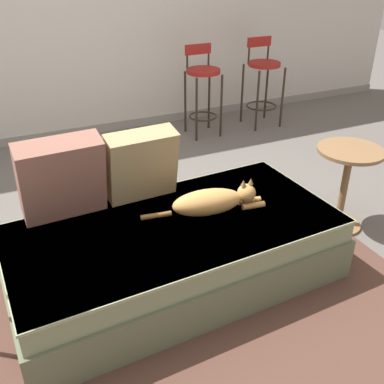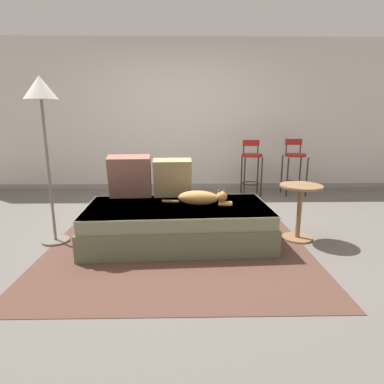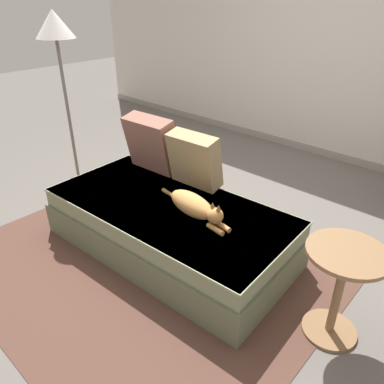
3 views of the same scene
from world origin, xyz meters
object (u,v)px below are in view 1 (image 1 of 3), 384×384
at_px(cat, 212,201).
at_px(side_table, 346,177).
at_px(couch, 176,252).
at_px(throw_pillow_corner, 62,178).
at_px(throw_pillow_middle, 141,165).
at_px(bar_stool_by_doorway, 263,77).
at_px(bar_stool_near_window, 203,83).

bearing_deg(cat, side_table, 2.44).
height_order(couch, side_table, side_table).
height_order(throw_pillow_corner, throw_pillow_middle, throw_pillow_corner).
distance_m(throw_pillow_corner, cat, 0.86).
distance_m(couch, bar_stool_by_doorway, 2.85).
height_order(cat, bar_stool_near_window, bar_stool_near_window).
bearing_deg(bar_stool_near_window, bar_stool_by_doorway, -0.04).
xyz_separation_m(couch, throw_pillow_corner, (-0.54, 0.34, 0.44)).
relative_size(throw_pillow_corner, bar_stool_near_window, 0.54).
distance_m(throw_pillow_middle, cat, 0.49).
relative_size(bar_stool_near_window, side_table, 1.52).
bearing_deg(throw_pillow_middle, couch, -79.73).
height_order(couch, bar_stool_by_doorway, bar_stool_by_doorway).
height_order(throw_pillow_corner, bar_stool_by_doorway, bar_stool_by_doorway).
bearing_deg(bar_stool_near_window, side_table, -86.90).
bearing_deg(cat, throw_pillow_middle, 132.21).
xyz_separation_m(throw_pillow_corner, bar_stool_near_window, (1.72, 1.76, -0.10)).
bearing_deg(couch, throw_pillow_corner, 147.65).
distance_m(throw_pillow_middle, side_table, 1.41).
relative_size(couch, bar_stool_near_window, 2.13).
xyz_separation_m(throw_pillow_middle, bar_stool_near_window, (1.25, 1.73, -0.08)).
bearing_deg(side_table, cat, -177.56).
distance_m(couch, bar_stool_near_window, 2.44).
bearing_deg(couch, bar_stool_near_window, 60.57).
bearing_deg(side_table, bar_stool_by_doorway, 73.29).
relative_size(throw_pillow_middle, side_table, 0.74).
relative_size(throw_pillow_corner, bar_stool_by_doorway, 0.52).
xyz_separation_m(throw_pillow_corner, throw_pillow_middle, (0.47, 0.02, -0.02)).
bearing_deg(throw_pillow_middle, bar_stool_by_doorway, 41.33).
distance_m(bar_stool_near_window, bar_stool_by_doorway, 0.72).
bearing_deg(throw_pillow_corner, couch, -32.35).
xyz_separation_m(throw_pillow_corner, bar_stool_by_doorway, (2.44, 1.76, -0.11)).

